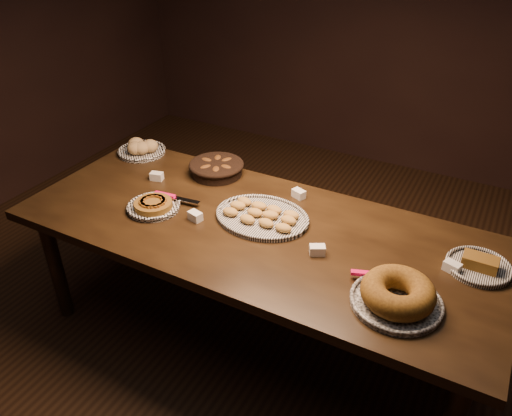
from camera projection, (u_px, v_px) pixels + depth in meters
The scene contains 9 objects.
ground at pixel (255, 334), 2.86m from camera, with size 5.00×5.00×0.00m, color black.
buffet_table at pixel (254, 238), 2.50m from camera, with size 2.40×1.00×0.75m.
apple_tart_plate at pixel (154, 205), 2.58m from camera, with size 0.34×0.28×0.05m.
madeleine_platter at pixel (262, 216), 2.50m from camera, with size 0.48×0.39×0.05m.
bundt_cake_plate at pixel (397, 295), 1.96m from camera, with size 0.40×0.37×0.11m.
croissant_basket at pixel (217, 167), 2.89m from camera, with size 0.37×0.37×0.08m.
bread_roll_plate at pixel (141, 148), 3.13m from camera, with size 0.30×0.30×0.09m.
loaf_plate at pixel (479, 265), 2.16m from camera, with size 0.28×0.28×0.06m.
tent_cards at pixel (275, 217), 2.49m from camera, with size 1.72×0.51×0.04m.
Camera 1 is at (0.98, -1.79, 2.13)m, focal length 35.00 mm.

